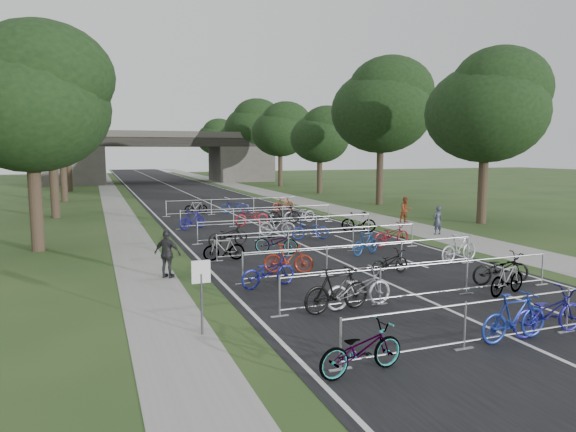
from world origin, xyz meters
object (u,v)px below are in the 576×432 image
object	(u,v)px
bike_2	(548,312)
pedestrian_a	(438,220)
overpass_bridge	(161,157)
pedestrian_b	(406,210)
park_sign	(201,283)
pedestrian_c	(167,254)
bike_1	(514,317)
bike_0	(361,349)

from	to	relation	value
bike_2	pedestrian_a	size ratio (longest dim) A/B	1.41
bike_2	overpass_bridge	bearing A→B (deg)	0.72
pedestrian_b	bike_2	bearing A→B (deg)	-115.99
park_sign	pedestrian_c	world-z (taller)	park_sign
pedestrian_c	park_sign	bearing A→B (deg)	127.31
overpass_bridge	bike_1	bearing A→B (deg)	-90.13
pedestrian_b	bike_0	bearing A→B (deg)	-127.96
park_sign	bike_2	bearing A→B (deg)	-21.06
bike_0	pedestrian_b	xyz separation A→B (m)	(13.11, 18.17, 0.28)
overpass_bridge	bike_1	xyz separation A→B (m)	(-0.15, -65.03, -2.95)
pedestrian_a	bike_2	bearing A→B (deg)	59.32
bike_2	pedestrian_b	bearing A→B (deg)	-23.94
bike_0	pedestrian_c	world-z (taller)	pedestrian_c
overpass_bridge	bike_2	size ratio (longest dim) A/B	14.47
bike_1	bike_2	bearing A→B (deg)	-89.46
park_sign	bike_2	world-z (taller)	park_sign
overpass_bridge	pedestrian_a	size ratio (longest dim) A/B	20.40
pedestrian_a	pedestrian_c	bearing A→B (deg)	13.36
pedestrian_a	overpass_bridge	bearing A→B (deg)	-84.86
pedestrian_b	pedestrian_c	bearing A→B (deg)	-152.43
park_sign	bike_0	distance (m)	4.21
park_sign	pedestrian_a	size ratio (longest dim) A/B	1.20
pedestrian_a	park_sign	bearing A→B (deg)	31.95
bike_2	pedestrian_b	distance (m)	19.51
bike_2	park_sign	bearing A→B (deg)	68.85
park_sign	bike_1	size ratio (longest dim) A/B	0.94
overpass_bridge	bike_1	size ratio (longest dim) A/B	15.95
pedestrian_c	bike_2	bearing A→B (deg)	168.16
bike_2	pedestrian_c	distance (m)	11.82
bike_0	pedestrian_c	bearing A→B (deg)	7.71
bike_1	pedestrian_b	size ratio (longest dim) A/B	1.23
pedestrian_a	pedestrian_b	world-z (taller)	pedestrian_b
park_sign	bike_2	xyz separation A→B (m)	(7.73, -2.98, -0.70)
bike_1	pedestrian_a	world-z (taller)	pedestrian_a
bike_1	bike_2	size ratio (longest dim) A/B	0.91
bike_2	pedestrian_b	world-z (taller)	pedestrian_b
bike_2	pedestrian_a	xyz separation A→B (m)	(6.87, 13.34, 0.20)
park_sign	bike_0	world-z (taller)	park_sign
park_sign	pedestrian_a	distance (m)	17.91
park_sign	bike_1	distance (m)	7.34
pedestrian_c	bike_0	bearing A→B (deg)	142.41
pedestrian_b	overpass_bridge	bearing A→B (deg)	98.45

